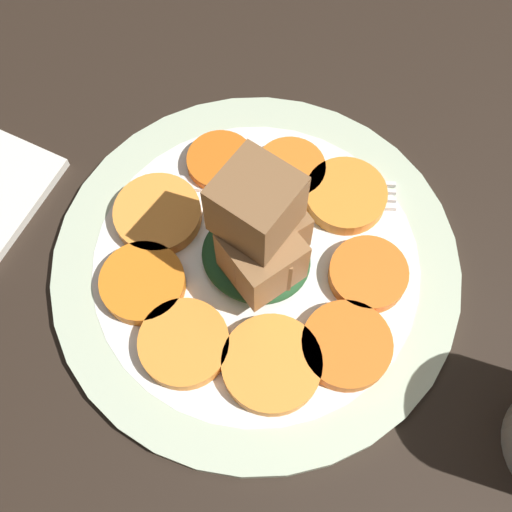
% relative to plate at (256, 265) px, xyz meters
% --- Properties ---
extents(table_slab, '(1.20, 1.20, 0.02)m').
position_rel_plate_xyz_m(table_slab, '(0.00, 0.00, -0.02)').
color(table_slab, black).
rests_on(table_slab, ground).
extents(plate, '(0.29, 0.29, 0.01)m').
position_rel_plate_xyz_m(plate, '(0.00, 0.00, 0.00)').
color(plate, beige).
rests_on(plate, table_slab).
extents(carrot_slice_0, '(0.06, 0.06, 0.01)m').
position_rel_plate_xyz_m(carrot_slice_0, '(-0.08, 0.03, 0.01)').
color(carrot_slice_0, orange).
rests_on(carrot_slice_0, plate).
extents(carrot_slice_1, '(0.06, 0.06, 0.01)m').
position_rel_plate_xyz_m(carrot_slice_1, '(-0.08, -0.02, 0.01)').
color(carrot_slice_1, orange).
rests_on(carrot_slice_1, plate).
extents(carrot_slice_2, '(0.06, 0.06, 0.01)m').
position_rel_plate_xyz_m(carrot_slice_2, '(-0.04, -0.08, 0.01)').
color(carrot_slice_2, orange).
rests_on(carrot_slice_2, plate).
extents(carrot_slice_3, '(0.05, 0.05, 0.01)m').
position_rel_plate_xyz_m(carrot_slice_3, '(0.01, -0.08, 0.01)').
color(carrot_slice_3, orange).
rests_on(carrot_slice_3, plate).
extents(carrot_slice_4, '(0.05, 0.05, 0.01)m').
position_rel_plate_xyz_m(carrot_slice_4, '(0.06, -0.06, 0.01)').
color(carrot_slice_4, orange).
rests_on(carrot_slice_4, plate).
extents(carrot_slice_5, '(0.06, 0.06, 0.01)m').
position_rel_plate_xyz_m(carrot_slice_5, '(0.08, 0.00, 0.01)').
color(carrot_slice_5, '#F99539').
rests_on(carrot_slice_5, plate).
extents(carrot_slice_6, '(0.06, 0.06, 0.01)m').
position_rel_plate_xyz_m(carrot_slice_6, '(0.06, 0.05, 0.01)').
color(carrot_slice_6, orange).
rests_on(carrot_slice_6, plate).
extents(carrot_slice_7, '(0.06, 0.06, 0.01)m').
position_rel_plate_xyz_m(carrot_slice_7, '(0.02, 0.08, 0.01)').
color(carrot_slice_7, orange).
rests_on(carrot_slice_7, plate).
extents(carrot_slice_8, '(0.07, 0.07, 0.01)m').
position_rel_plate_xyz_m(carrot_slice_8, '(-0.04, 0.06, 0.01)').
color(carrot_slice_8, orange).
rests_on(carrot_slice_8, plate).
extents(center_pile, '(0.08, 0.08, 0.11)m').
position_rel_plate_xyz_m(center_pile, '(-0.00, 0.00, 0.05)').
color(center_pile, '#235128').
rests_on(center_pile, plate).
extents(fork, '(0.17, 0.08, 0.00)m').
position_rel_plate_xyz_m(fork, '(0.00, -0.06, 0.01)').
color(fork, silver).
rests_on(fork, plate).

